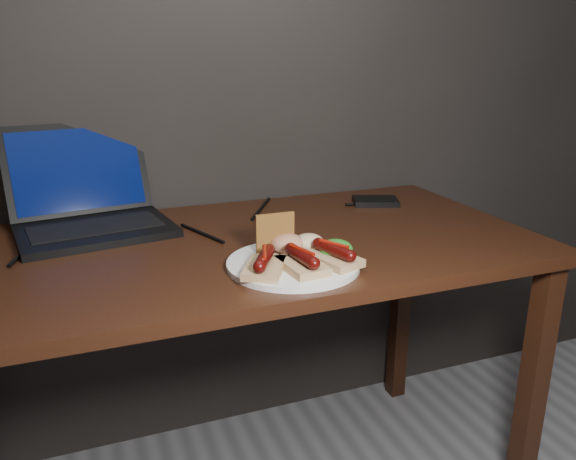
# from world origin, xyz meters

# --- Properties ---
(desk) EXTENTS (1.40, 0.70, 0.75)m
(desk) POSITION_xyz_m (0.00, 1.38, 0.66)
(desk) COLOR #371D0D
(desk) RESTS_ON ground
(laptop) EXTENTS (0.40, 0.39, 0.25)m
(laptop) POSITION_xyz_m (-0.31, 1.61, 0.80)
(laptop) COLOR black
(laptop) RESTS_ON desk
(hard_drive) EXTENTS (0.15, 0.12, 0.02)m
(hard_drive) POSITION_xyz_m (0.46, 1.56, 0.76)
(hard_drive) COLOR black
(hard_drive) RESTS_ON desk
(desk_cables) EXTENTS (1.00, 0.34, 0.01)m
(desk_cables) POSITION_xyz_m (-0.02, 1.53, 0.75)
(desk_cables) COLOR black
(desk_cables) RESTS_ON desk
(plate) EXTENTS (0.31, 0.31, 0.01)m
(plate) POSITION_xyz_m (0.06, 1.19, 0.76)
(plate) COLOR white
(plate) RESTS_ON desk
(bread_sausage_left) EXTENTS (0.12, 0.13, 0.04)m
(bread_sausage_left) POSITION_xyz_m (-0.01, 1.15, 0.78)
(bread_sausage_left) COLOR tan
(bread_sausage_left) RESTS_ON plate
(bread_sausage_center) EXTENTS (0.08, 0.12, 0.04)m
(bread_sausage_center) POSITION_xyz_m (0.06, 1.14, 0.78)
(bread_sausage_center) COLOR tan
(bread_sausage_center) RESTS_ON plate
(bread_sausage_right) EXTENTS (0.10, 0.13, 0.04)m
(bread_sausage_right) POSITION_xyz_m (0.14, 1.15, 0.78)
(bread_sausage_right) COLOR tan
(bread_sausage_right) RESTS_ON plate
(crispbread) EXTENTS (0.08, 0.01, 0.08)m
(crispbread) POSITION_xyz_m (0.05, 1.26, 0.80)
(crispbread) COLOR olive
(crispbread) RESTS_ON plate
(salad_greens) EXTENTS (0.07, 0.07, 0.04)m
(salad_greens) POSITION_xyz_m (0.15, 1.17, 0.78)
(salad_greens) COLOR #125D17
(salad_greens) RESTS_ON plate
(salsa_mound) EXTENTS (0.07, 0.07, 0.04)m
(salsa_mound) POSITION_xyz_m (0.07, 1.24, 0.78)
(salsa_mound) COLOR #9C1A0F
(salsa_mound) RESTS_ON plate
(coleslaw_mound) EXTENTS (0.06, 0.06, 0.04)m
(coleslaw_mound) POSITION_xyz_m (0.12, 1.24, 0.78)
(coleslaw_mound) COLOR silver
(coleslaw_mound) RESTS_ON plate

